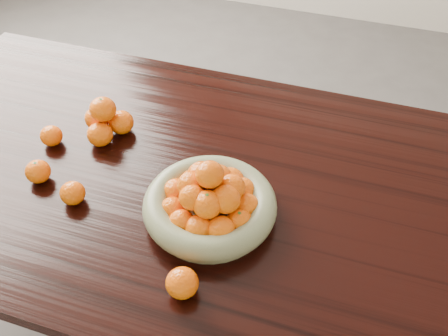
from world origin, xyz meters
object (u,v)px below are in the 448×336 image
(dining_table, at_px, (212,204))
(orange_pyramid, at_px, (105,121))
(fruit_bowl, at_px, (210,202))
(loose_orange_0, at_px, (38,172))

(dining_table, xyz_separation_m, orange_pyramid, (-0.35, 0.09, 0.14))
(dining_table, xyz_separation_m, fruit_bowl, (0.04, -0.11, 0.14))
(dining_table, bearing_deg, loose_orange_0, -162.56)
(orange_pyramid, distance_m, loose_orange_0, 0.24)
(loose_orange_0, bearing_deg, orange_pyramid, 70.00)
(orange_pyramid, relative_size, loose_orange_0, 2.24)
(dining_table, bearing_deg, orange_pyramid, 165.85)
(dining_table, xyz_separation_m, loose_orange_0, (-0.43, -0.14, 0.12))
(fruit_bowl, relative_size, loose_orange_0, 4.96)
(dining_table, distance_m, loose_orange_0, 0.47)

